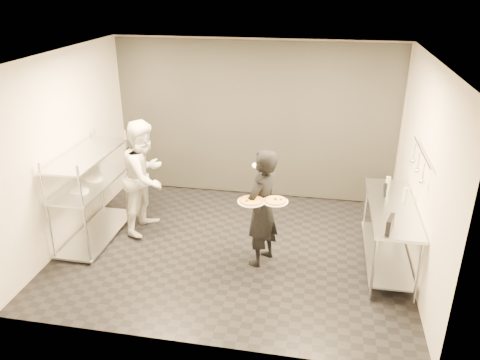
% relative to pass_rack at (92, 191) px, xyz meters
% --- Properties ---
extents(room_shell, '(5.00, 4.00, 2.80)m').
position_rel_pass_rack_xyz_m(room_shell, '(2.15, 1.18, 0.63)').
color(room_shell, black).
rests_on(room_shell, ground).
extents(pass_rack, '(0.60, 1.60, 1.50)m').
position_rel_pass_rack_xyz_m(pass_rack, '(0.00, 0.00, 0.00)').
color(pass_rack, '#B8BBC0').
rests_on(pass_rack, ground).
extents(prep_counter, '(0.60, 1.80, 0.92)m').
position_rel_pass_rack_xyz_m(prep_counter, '(4.33, 0.00, -0.14)').
color(prep_counter, '#B8BBC0').
rests_on(prep_counter, ground).
extents(utensil_rail, '(0.07, 1.20, 0.31)m').
position_rel_pass_rack_xyz_m(utensil_rail, '(4.58, 0.00, 0.78)').
color(utensil_rail, '#B8BBC0').
rests_on(utensil_rail, room_shell).
extents(waiter, '(0.61, 0.72, 1.67)m').
position_rel_pass_rack_xyz_m(waiter, '(2.61, -0.24, 0.07)').
color(waiter, black).
rests_on(waiter, ground).
extents(chef, '(0.80, 0.96, 1.79)m').
position_rel_pass_rack_xyz_m(chef, '(0.70, 0.38, 0.13)').
color(chef, silver).
rests_on(chef, ground).
extents(pizza_plate_near, '(0.36, 0.36, 0.05)m').
position_rel_pass_rack_xyz_m(pizza_plate_near, '(2.50, -0.48, 0.29)').
color(pizza_plate_near, white).
rests_on(pizza_plate_near, waiter).
extents(pizza_plate_far, '(0.33, 0.33, 0.05)m').
position_rel_pass_rack_xyz_m(pizza_plate_far, '(2.81, -0.44, 0.30)').
color(pizza_plate_far, white).
rests_on(pizza_plate_far, waiter).
extents(salad_plate, '(0.28, 0.28, 0.07)m').
position_rel_pass_rack_xyz_m(salad_plate, '(2.57, 0.02, 0.61)').
color(salad_plate, white).
rests_on(salad_plate, waiter).
extents(pos_monitor, '(0.13, 0.27, 0.19)m').
position_rel_pass_rack_xyz_m(pos_monitor, '(4.21, -0.72, 0.25)').
color(pos_monitor, black).
rests_on(pos_monitor, prep_counter).
extents(bottle_green, '(0.06, 0.06, 0.23)m').
position_rel_pass_rack_xyz_m(bottle_green, '(4.30, 0.44, 0.27)').
color(bottle_green, '#929F92').
rests_on(bottle_green, prep_counter).
extents(bottle_clear, '(0.06, 0.06, 0.21)m').
position_rel_pass_rack_xyz_m(bottle_clear, '(4.49, 0.15, 0.26)').
color(bottle_clear, '#929F92').
rests_on(bottle_clear, prep_counter).
extents(bottle_dark, '(0.06, 0.06, 0.20)m').
position_rel_pass_rack_xyz_m(bottle_dark, '(4.24, 0.28, 0.25)').
color(bottle_dark, black).
rests_on(bottle_dark, prep_counter).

